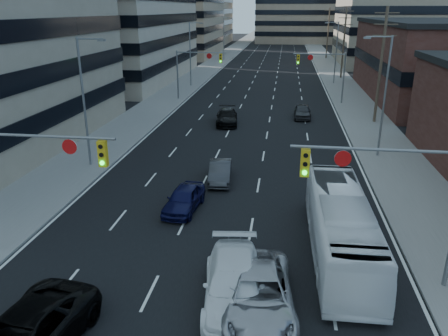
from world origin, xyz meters
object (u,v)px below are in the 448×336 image
object	(u,v)px
sedan_blue	(184,199)
white_van	(234,283)
transit_bus	(341,226)
silver_suv	(259,294)

from	to	relation	value
sedan_blue	white_van	bearing A→B (deg)	-58.77
transit_bus	sedan_blue	distance (m)	8.96
silver_suv	sedan_blue	distance (m)	9.53
silver_suv	sedan_blue	size ratio (longest dim) A/B	1.39
white_van	transit_bus	xyz separation A→B (m)	(4.40, 4.14, 0.62)
transit_bus	sedan_blue	bearing A→B (deg)	154.56
white_van	silver_suv	xyz separation A→B (m)	(0.98, -0.47, -0.03)
white_van	sedan_blue	bearing A→B (deg)	109.41
white_van	silver_suv	world-z (taller)	white_van
white_van	transit_bus	distance (m)	6.07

